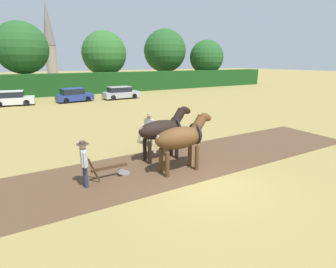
{
  "coord_description": "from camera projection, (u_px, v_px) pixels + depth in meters",
  "views": [
    {
      "loc": [
        -5.75,
        -7.06,
        4.44
      ],
      "look_at": [
        0.2,
        3.28,
        1.1
      ],
      "focal_mm": 28.0,
      "sensor_mm": 36.0,
      "label": 1
    }
  ],
  "objects": [
    {
      "name": "ground_plane",
      "position": [
        207.0,
        183.0,
        9.85
      ],
      "size": [
        240.0,
        240.0,
        0.0
      ],
      "primitive_type": "plane",
      "color": "#998447"
    },
    {
      "name": "plowed_furrow_strip",
      "position": [
        62.0,
        188.0,
        9.44
      ],
      "size": [
        29.98,
        4.23,
        0.01
      ],
      "primitive_type": "cube",
      "rotation": [
        0.0,
        0.0,
        0.0
      ],
      "color": "brown",
      "rests_on": "ground"
    },
    {
      "name": "hedgerow",
      "position": [
        65.0,
        84.0,
        34.84
      ],
      "size": [
        71.1,
        1.91,
        2.85
      ],
      "primitive_type": "cube",
      "color": "#194719",
      "rests_on": "ground"
    },
    {
      "name": "tree_center_left",
      "position": [
        22.0,
        48.0,
        33.89
      ],
      "size": [
        6.66,
        6.66,
        9.37
      ],
      "color": "#423323",
      "rests_on": "ground"
    },
    {
      "name": "tree_center",
      "position": [
        104.0,
        54.0,
        40.41
      ],
      "size": [
        6.79,
        6.79,
        8.91
      ],
      "color": "#4C3823",
      "rests_on": "ground"
    },
    {
      "name": "tree_center_right",
      "position": [
        165.0,
        51.0,
        46.26
      ],
      "size": [
        7.43,
        7.43,
        9.84
      ],
      "color": "#423323",
      "rests_on": "ground"
    },
    {
      "name": "tree_right",
      "position": [
        207.0,
        57.0,
        48.42
      ],
      "size": [
        6.21,
        6.21,
        8.16
      ],
      "color": "#4C3823",
      "rests_on": "ground"
    },
    {
      "name": "church_spire",
      "position": [
        49.0,
        40.0,
        62.05
      ],
      "size": [
        2.74,
        2.74,
        17.78
      ],
      "color": "gray",
      "rests_on": "ground"
    },
    {
      "name": "draft_horse_lead_left",
      "position": [
        182.0,
        138.0,
        10.62
      ],
      "size": [
        2.83,
        0.94,
        2.43
      ],
      "rotation": [
        0.0,
        0.0,
        0.0
      ],
      "color": "#513319",
      "rests_on": "ground"
    },
    {
      "name": "draft_horse_lead_right",
      "position": [
        163.0,
        129.0,
        11.94
      ],
      "size": [
        2.85,
        0.92,
        2.47
      ],
      "rotation": [
        0.0,
        0.0,
        0.0
      ],
      "color": "black",
      "rests_on": "ground"
    },
    {
      "name": "plow",
      "position": [
        113.0,
        170.0,
        10.28
      ],
      "size": [
        1.65,
        0.46,
        1.13
      ],
      "rotation": [
        0.0,
        0.0,
        0.0
      ],
      "color": "#4C331E",
      "rests_on": "ground"
    },
    {
      "name": "farmer_at_plow",
      "position": [
        84.0,
        160.0,
        9.35
      ],
      "size": [
        0.43,
        0.67,
        1.72
      ],
      "rotation": [
        0.0,
        0.0,
        -0.09
      ],
      "color": "#28334C",
      "rests_on": "ground"
    },
    {
      "name": "farmer_beside_team",
      "position": [
        149.0,
        127.0,
        13.87
      ],
      "size": [
        0.45,
        0.63,
        1.79
      ],
      "rotation": [
        0.0,
        0.0,
        0.43
      ],
      "color": "#4C4C4C",
      "rests_on": "ground"
    },
    {
      "name": "parked_car_left",
      "position": [
        13.0,
        99.0,
        26.78
      ],
      "size": [
        4.07,
        2.2,
        1.49
      ],
      "rotation": [
        0.0,
        0.0,
        -0.11
      ],
      "color": "silver",
      "rests_on": "ground"
    },
    {
      "name": "parked_car_center_left",
      "position": [
        74.0,
        95.0,
        29.3
      ],
      "size": [
        4.02,
        2.27,
        1.51
      ],
      "rotation": [
        0.0,
        0.0,
        0.11
      ],
      "color": "navy",
      "rests_on": "ground"
    },
    {
      "name": "parked_car_center",
      "position": [
        121.0,
        93.0,
        31.54
      ],
      "size": [
        4.36,
        1.86,
        1.47
      ],
      "rotation": [
        0.0,
        0.0,
        0.02
      ],
      "color": "#A8A8B2",
      "rests_on": "ground"
    }
  ]
}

